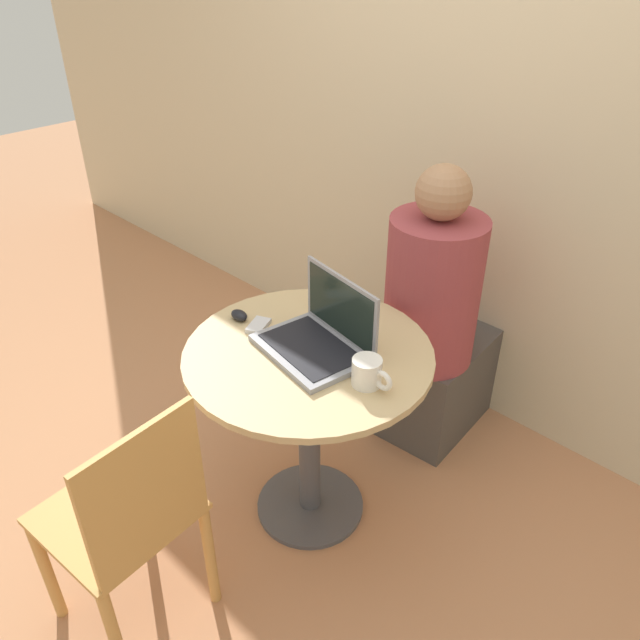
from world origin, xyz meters
TOP-DOWN VIEW (x-y plane):
  - ground_plane at (0.00, 0.00)m, footprint 12.00×12.00m
  - back_wall at (0.00, 1.03)m, footprint 7.00×0.05m
  - round_table at (0.00, 0.00)m, footprint 0.83×0.83m
  - laptop at (0.02, 0.03)m, footprint 0.40×0.32m
  - cell_phone at (-0.22, -0.02)m, footprint 0.09×0.11m
  - computer_mouse at (-0.31, -0.03)m, footprint 0.07×0.05m
  - coffee_cup at (0.25, -0.00)m, footprint 0.14×0.09m
  - chair_empty at (-0.05, -0.69)m, footprint 0.43×0.43m
  - person_seated at (0.05, 0.69)m, footprint 0.39×0.58m

SIDE VIEW (x-z plane):
  - ground_plane at x=0.00m, z-range 0.00..0.00m
  - chair_empty at x=-0.05m, z-range 0.02..0.90m
  - person_seated at x=0.05m, z-range -0.11..1.13m
  - round_table at x=0.00m, z-range 0.20..0.94m
  - cell_phone at x=-0.22m, z-range 0.74..0.76m
  - computer_mouse at x=-0.31m, z-range 0.74..0.78m
  - coffee_cup at x=0.25m, z-range 0.74..0.83m
  - laptop at x=0.02m, z-range 0.67..0.91m
  - back_wall at x=0.00m, z-range 0.00..2.60m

